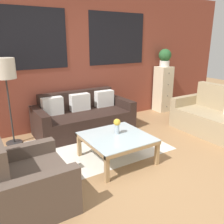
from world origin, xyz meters
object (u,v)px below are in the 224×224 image
potted_plant (165,57)px  flower_vase (117,125)px  floor_lamp (5,72)px  settee_vintage (214,118)px  coffee_table (117,139)px  armchair_corner (28,182)px  drawer_cabinet (163,89)px  couch_dark (83,117)px

potted_plant → flower_vase: (-2.40, -1.54, -0.83)m
floor_lamp → settee_vintage: bearing=-24.2°
coffee_table → armchair_corner: bearing=-166.2°
settee_vintage → potted_plant: bearing=83.0°
armchair_corner → flower_vase: size_ratio=3.85×
coffee_table → potted_plant: bearing=33.4°
coffee_table → drawer_cabinet: drawer_cabinet is taller
floor_lamp → couch_dark: bearing=-4.8°
drawer_cabinet → flower_vase: 2.85m
coffee_table → flower_vase: 0.22m
coffee_table → potted_plant: (2.45, 1.61, 1.03)m
coffee_table → floor_lamp: bearing=129.6°
couch_dark → coffee_table: bearing=-94.0°
flower_vase → armchair_corner: bearing=-163.9°
settee_vintage → coffee_table: size_ratio=1.57×
coffee_table → flower_vase: bearing=55.6°
settee_vintage → flower_vase: size_ratio=6.09×
potted_plant → couch_dark: bearing=-174.4°
couch_dark → settee_vintage: (2.14, -1.45, 0.02)m
coffee_table → floor_lamp: size_ratio=0.62×
settee_vintage → drawer_cabinet: bearing=83.0°
couch_dark → armchair_corner: armchair_corner is taller
couch_dark → settee_vintage: 2.59m
floor_lamp → flower_vase: floor_lamp is taller
armchair_corner → floor_lamp: (0.16, 1.83, 0.99)m
floor_lamp → potted_plant: bearing=1.9°
armchair_corner → drawer_cabinet: bearing=27.0°
settee_vintage → floor_lamp: bearing=155.8°
couch_dark → drawer_cabinet: (2.35, 0.23, 0.28)m
potted_plant → drawer_cabinet: bearing=-90.0°
floor_lamp → drawer_cabinet: (3.68, 0.12, -0.70)m
armchair_corner → drawer_cabinet: drawer_cabinet is taller
potted_plant → settee_vintage: bearing=-97.0°
armchair_corner → drawer_cabinet: size_ratio=0.82×
armchair_corner → coffee_table: armchair_corner is taller
floor_lamp → potted_plant: 3.68m
flower_vase → couch_dark: bearing=88.0°
armchair_corner → potted_plant: 4.44m
floor_lamp → flower_vase: bearing=-47.8°
couch_dark → drawer_cabinet: bearing=5.6°
settee_vintage → couch_dark: bearing=146.0°
coffee_table → potted_plant: potted_plant is taller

